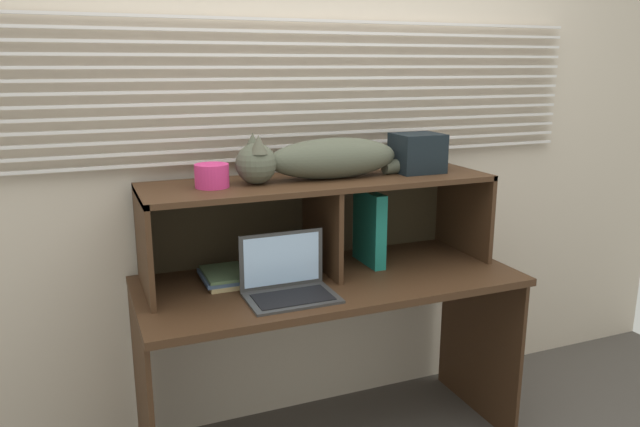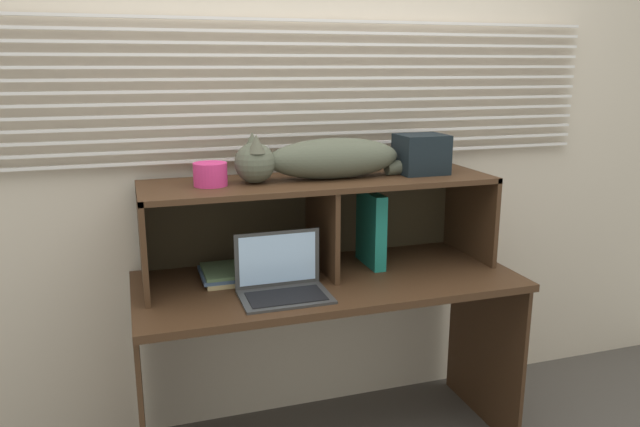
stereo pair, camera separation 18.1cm
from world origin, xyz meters
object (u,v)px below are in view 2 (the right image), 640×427
Objects in this scene: cat at (322,159)px; small_basket at (210,174)px; laptop at (282,282)px; book_stack at (223,274)px; storage_box at (421,154)px; binder_upright at (371,229)px.

cat reaches higher than small_basket.
laptop is 2.56× the size of small_basket.
laptop is 0.50m from small_basket.
storage_box reaches higher than book_stack.
laptop is 1.66× the size of storage_box.
storage_box is (0.22, 0.00, 0.31)m from binder_upright.
cat reaches higher than storage_box.
laptop is at bearing -135.34° from cat.
book_stack is at bearing 179.84° from cat.
binder_upright is 0.72m from small_basket.
cat is at bearing 0.00° from small_basket.
laptop is at bearing -153.44° from binder_upright.
small_basket reaches higher than binder_upright.
small_basket reaches higher than laptop.
small_basket is (-0.22, 0.22, 0.38)m from laptop.
book_stack is at bearing 179.89° from binder_upright.
cat is 0.45m from storage_box.
cat is 2.93× the size of binder_upright.
book_stack is 0.97m from storage_box.
binder_upright is 0.38m from storage_box.
cat is 7.19× the size of small_basket.
book_stack is at bearing 129.93° from laptop.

